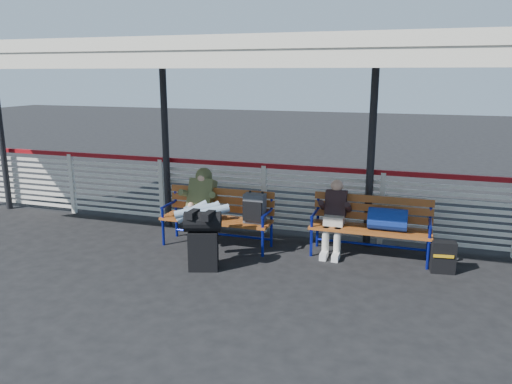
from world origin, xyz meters
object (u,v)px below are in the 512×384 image
(traveler_man, at_px, (200,207))
(bench_left, at_px, (229,211))
(luggage_stack, at_px, (203,238))
(bench_right, at_px, (379,220))
(companion_person, at_px, (334,216))
(suitcase_side, at_px, (443,257))

(traveler_man, bearing_deg, bench_left, 44.97)
(traveler_man, bearing_deg, luggage_stack, -63.30)
(bench_right, distance_m, traveler_man, 2.73)
(bench_right, relative_size, companion_person, 1.57)
(bench_left, xyz_separation_m, suitcase_side, (3.25, -0.07, -0.37))
(luggage_stack, height_order, suitcase_side, luggage_stack)
(luggage_stack, distance_m, bench_left, 1.04)
(bench_left, xyz_separation_m, bench_right, (2.32, 0.23, -0.00))
(luggage_stack, xyz_separation_m, traveler_man, (-0.35, 0.69, 0.25))
(luggage_stack, distance_m, companion_person, 2.08)
(bench_left, height_order, bench_right, bench_left)
(companion_person, bearing_deg, traveler_man, -164.05)
(luggage_stack, height_order, traveler_man, traveler_man)
(bench_right, bearing_deg, companion_person, -179.17)
(bench_right, bearing_deg, luggage_stack, -151.38)
(bench_right, xyz_separation_m, companion_person, (-0.67, -0.01, 0.01))
(luggage_stack, bearing_deg, companion_person, 19.27)
(luggage_stack, height_order, companion_person, companion_person)
(luggage_stack, bearing_deg, bench_right, 10.60)
(suitcase_side, bearing_deg, bench_right, 153.81)
(companion_person, distance_m, suitcase_side, 1.67)
(bench_left, distance_m, bench_right, 2.33)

